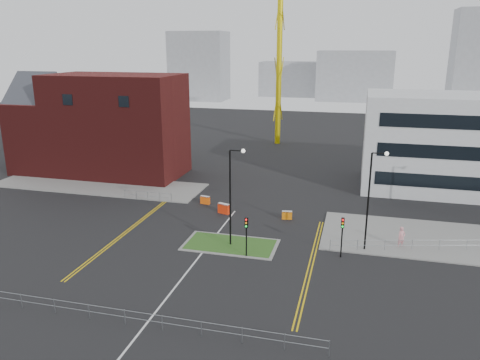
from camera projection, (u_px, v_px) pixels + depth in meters
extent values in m
plane|color=black|center=(178.00, 284.00, 36.28)|extent=(200.00, 200.00, 0.00)
cube|color=slate|center=(98.00, 185.00, 61.53)|extent=(28.00, 8.00, 0.12)
cube|color=slate|center=(452.00, 241.00, 43.99)|extent=(24.00, 10.00, 0.12)
cube|color=slate|center=(230.00, 245.00, 43.23)|extent=(8.60, 4.60, 0.08)
cube|color=#2A531B|center=(230.00, 245.00, 43.22)|extent=(8.00, 4.00, 0.12)
cube|color=#4F1413|center=(117.00, 125.00, 65.18)|extent=(18.00, 10.00, 14.00)
cube|color=black|center=(68.00, 100.00, 60.35)|extent=(1.40, 0.10, 1.40)
cube|color=black|center=(124.00, 102.00, 58.43)|extent=(1.40, 0.10, 1.40)
cube|color=#4F1413|center=(44.00, 136.00, 68.62)|extent=(6.00, 10.00, 10.00)
cube|color=#2D3038|center=(40.00, 101.00, 67.23)|extent=(6.40, 8.49, 8.49)
cube|color=silver|center=(468.00, 144.00, 58.11)|extent=(25.00, 12.00, 12.00)
cube|color=black|center=(474.00, 184.00, 53.49)|extent=(22.00, 0.10, 1.60)
cube|color=black|center=(479.00, 154.00, 52.51)|extent=(22.00, 0.10, 1.60)
cylinder|color=yellow|center=(280.00, 42.00, 82.81)|extent=(1.00, 1.00, 36.53)
cylinder|color=black|center=(230.00, 199.00, 41.99)|extent=(0.16, 0.16, 9.00)
cylinder|color=black|center=(237.00, 151.00, 40.59)|extent=(1.20, 0.10, 0.10)
sphere|color=silver|center=(243.00, 151.00, 40.44)|extent=(0.36, 0.36, 0.36)
cylinder|color=black|center=(368.00, 203.00, 40.96)|extent=(0.16, 0.16, 9.00)
cylinder|color=black|center=(379.00, 153.00, 39.56)|extent=(1.20, 0.10, 0.10)
sphere|color=silver|center=(387.00, 154.00, 39.42)|extent=(0.36, 0.36, 0.36)
cylinder|color=black|center=(246.00, 241.00, 40.48)|extent=(0.12, 0.12, 3.00)
cube|color=black|center=(246.00, 223.00, 40.01)|extent=(0.28, 0.22, 0.90)
sphere|color=red|center=(246.00, 220.00, 39.80)|extent=(0.18, 0.18, 0.18)
sphere|color=orange|center=(246.00, 223.00, 39.89)|extent=(0.18, 0.18, 0.18)
sphere|color=#0CCC33|center=(246.00, 226.00, 39.97)|extent=(0.18, 0.18, 0.18)
cylinder|color=black|center=(342.00, 241.00, 40.42)|extent=(0.12, 0.12, 3.00)
cube|color=black|center=(343.00, 223.00, 39.94)|extent=(0.28, 0.22, 0.90)
sphere|color=red|center=(343.00, 220.00, 39.74)|extent=(0.18, 0.18, 0.18)
sphere|color=orange|center=(343.00, 223.00, 39.82)|extent=(0.18, 0.18, 0.18)
sphere|color=#0CCC33|center=(343.00, 227.00, 39.90)|extent=(0.18, 0.18, 0.18)
cylinder|color=gray|center=(143.00, 313.00, 30.41)|extent=(24.00, 0.04, 0.04)
cylinder|color=gray|center=(143.00, 320.00, 30.55)|extent=(24.00, 0.04, 0.04)
cylinder|color=gray|center=(329.00, 348.00, 27.66)|extent=(0.05, 0.05, 1.10)
cylinder|color=gray|center=(148.00, 192.00, 55.37)|extent=(6.00, 0.04, 0.04)
cylinder|color=gray|center=(148.00, 196.00, 55.51)|extent=(6.00, 0.04, 0.04)
cylinder|color=gray|center=(125.00, 194.00, 56.23)|extent=(0.05, 0.05, 1.10)
cylinder|color=gray|center=(171.00, 198.00, 54.79)|extent=(0.05, 0.05, 1.10)
cylinder|color=gray|center=(440.00, 240.00, 41.75)|extent=(19.01, 5.04, 0.04)
cylinder|color=gray|center=(439.00, 245.00, 41.89)|extent=(19.01, 5.04, 0.04)
cylinder|color=gray|center=(330.00, 245.00, 41.85)|extent=(0.05, 0.05, 1.10)
cube|color=silver|center=(187.00, 272.00, 38.14)|extent=(0.15, 30.00, 0.01)
cube|color=gold|center=(132.00, 226.00, 47.74)|extent=(0.12, 24.00, 0.01)
cube|color=gold|center=(135.00, 226.00, 47.67)|extent=(0.12, 24.00, 0.01)
cube|color=gold|center=(309.00, 264.00, 39.57)|extent=(0.12, 20.00, 0.01)
cube|color=gold|center=(313.00, 264.00, 39.50)|extent=(0.12, 20.00, 0.01)
cube|color=gray|center=(199.00, 66.00, 154.41)|extent=(18.00, 12.00, 22.00)
cube|color=gray|center=(355.00, 76.00, 152.52)|extent=(24.00, 12.00, 16.00)
cube|color=gray|center=(477.00, 58.00, 137.77)|extent=(14.00, 12.00, 28.00)
cube|color=gray|center=(303.00, 79.00, 166.70)|extent=(30.00, 12.00, 12.00)
imported|color=pink|center=(401.00, 237.00, 42.48)|extent=(0.87, 0.78, 2.00)
cube|color=#F7310D|center=(224.00, 209.00, 51.24)|extent=(1.41, 0.86, 1.11)
cube|color=silver|center=(224.00, 204.00, 51.10)|extent=(1.41, 0.86, 0.13)
cube|color=#FF5D0E|center=(205.00, 200.00, 54.33)|extent=(1.17, 0.56, 0.94)
cube|color=silver|center=(205.00, 197.00, 54.21)|extent=(1.17, 0.56, 0.11)
cube|color=orange|center=(287.00, 215.00, 49.59)|extent=(1.11, 0.51, 0.89)
cube|color=silver|center=(287.00, 212.00, 49.48)|extent=(1.11, 0.51, 0.11)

